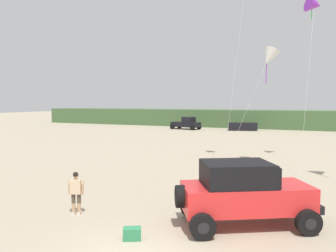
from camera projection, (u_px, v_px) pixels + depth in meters
name	position (u px, v px, depth m)	size (l,w,h in m)	color
dune_ridge	(276.00, 119.00, 54.74)	(90.00, 6.41, 2.96)	#426038
jeep	(244.00, 192.00, 11.53)	(4.98, 4.20, 2.26)	red
person_watching	(76.00, 191.00, 12.69)	(0.59, 0.41, 1.67)	tan
cooler_box	(132.00, 234.00, 10.42)	(0.56, 0.36, 0.38)	#2D7F51
distant_pickup	(186.00, 123.00, 52.55)	(4.88, 3.16, 1.98)	black
distant_sedan	(243.00, 127.00, 50.30)	(4.20, 1.70, 1.20)	black
kite_pink_ribbon	(269.00, 57.00, 21.63)	(3.29, 3.00, 7.97)	white
kite_blue_swept	(314.00, 5.00, 22.86)	(1.52, 6.22, 11.70)	purple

